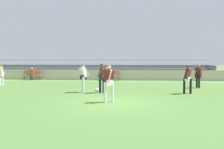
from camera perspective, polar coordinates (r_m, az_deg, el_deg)
The scene contains 14 objects.
ground_plane at distance 10.36m, azimuth 0.29°, elevation -7.08°, with size 160.00×160.00×0.00m, color #517A38.
field_line_sideline at distance 20.53m, azimuth 2.47°, elevation -1.74°, with size 44.00×0.12×0.01m, color white.
sideline_wall at distance 22.00m, azimuth 2.62°, elevation -0.13°, with size 48.00×0.16×0.96m, color beige.
bleacher_stand at distance 24.13m, azimuth -5.62°, elevation 0.98°, with size 25.11×2.40×1.99m.
bench_near_bin at distance 23.43m, azimuth -19.34°, elevation 0.06°, with size 1.80×0.40×0.90m.
bench_far_left at distance 21.49m, azimuth -0.44°, elevation -0.04°, with size 1.80×0.40×0.90m.
spectator_seated at distance 23.31m, azimuth -19.47°, elevation 0.42°, with size 0.36×0.42×1.21m.
player_dark_trailing_run at distance 13.33m, azimuth -2.59°, elevation -0.26°, with size 0.45×0.52×1.71m.
player_white_pressing_high at distance 13.65m, azimuth -7.27°, elevation -0.20°, with size 0.68×0.51×1.70m.
player_dark_challenging at distance 16.78m, azimuth 20.79°, elevation 0.10°, with size 0.72×0.50×1.62m.
player_dark_on_ball at distance 10.32m, azimuth -0.81°, elevation -1.36°, with size 0.47×0.68×1.72m.
player_white_dropping_back at distance 19.28m, azimuth -26.04°, elevation 0.43°, with size 0.60×0.48×1.64m.
player_dark_wide_left at distance 13.66m, azimuth 18.42°, elevation -0.53°, with size 0.51×0.64×1.65m.
soccer_ball at distance 13.98m, azimuth -3.81°, elevation -3.84°, with size 0.22×0.22×0.22m, color white.
Camera 1 is at (0.77, -10.15, 1.93)m, focal length 36.48 mm.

